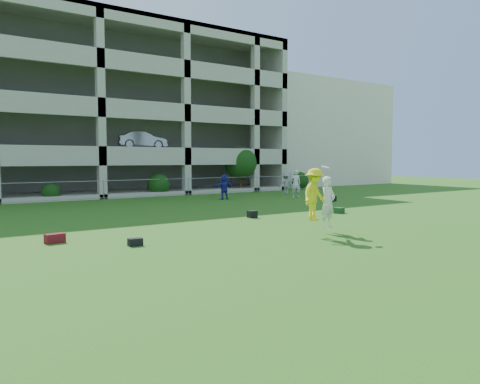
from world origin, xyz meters
TOP-DOWN VIEW (x-y plane):
  - ground at (0.00, 0.00)m, footprint 100.00×100.00m
  - stucco_building at (23.00, 28.00)m, footprint 16.00×14.00m
  - bystander_d at (6.11, 14.59)m, footprint 1.48×0.52m
  - bystander_e at (10.58, 12.97)m, footprint 0.79×0.68m
  - bystander_f at (12.03, 15.66)m, footprint 1.05×0.70m
  - bag_red_a at (-6.31, 4.72)m, footprint 0.59×0.37m
  - bag_black_b at (-4.53, 2.91)m, footprint 0.42×0.28m
  - bag_green_c at (6.40, 5.28)m, footprint 0.58×0.47m
  - crate_d at (2.09, 6.21)m, footprint 0.40×0.40m
  - bag_black_e at (10.51, 9.73)m, footprint 0.62×0.35m
  - frisbee_contest at (1.08, 1.21)m, footprint 1.86×0.99m
  - parking_garage at (-0.01, 27.70)m, footprint 30.00×14.00m
  - fence at (0.00, 19.00)m, footprint 36.06×0.06m
  - shrub_row at (4.59, 19.70)m, footprint 34.38×2.52m

SIDE VIEW (x-z plane):
  - ground at x=0.00m, z-range 0.00..0.00m
  - bag_black_b at x=-4.53m, z-range 0.00..0.22m
  - bag_green_c at x=6.40m, z-range 0.00..0.26m
  - bag_red_a at x=-6.31m, z-range 0.00..0.28m
  - crate_d at x=2.09m, z-range 0.00..0.30m
  - bag_black_e at x=10.51m, z-range 0.00..0.30m
  - fence at x=0.00m, z-range 0.01..1.21m
  - bystander_f at x=12.03m, z-range 0.00..1.51m
  - bystander_d at x=6.11m, z-range 0.00..1.57m
  - bystander_e at x=10.58m, z-range 0.00..1.83m
  - frisbee_contest at x=1.08m, z-range 0.22..2.34m
  - shrub_row at x=4.59m, z-range -0.24..3.26m
  - stucco_building at x=23.00m, z-range 0.00..10.00m
  - parking_garage at x=-0.01m, z-range 0.01..12.01m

